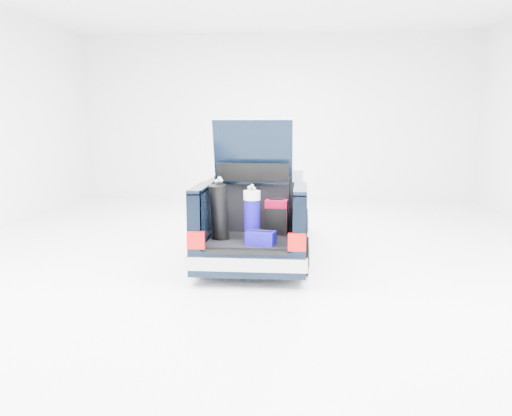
# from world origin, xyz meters

# --- Properties ---
(ground) EXTENTS (14.00, 14.00, 0.00)m
(ground) POSITION_xyz_m (0.00, 0.00, 0.00)
(ground) COLOR white
(ground) RESTS_ON ground
(car) EXTENTS (1.87, 4.65, 2.47)m
(car) POSITION_xyz_m (-0.00, 0.11, 0.67)
(car) COLOR black
(car) RESTS_ON ground
(red_suitcase) EXTENTS (0.38, 0.26, 0.60)m
(red_suitcase) POSITION_xyz_m (0.39, -1.09, 0.88)
(red_suitcase) COLOR maroon
(red_suitcase) RESTS_ON car
(black_golf_bag) EXTENTS (0.39, 0.44, 0.98)m
(black_golf_bag) POSITION_xyz_m (-0.48, -1.54, 1.04)
(black_golf_bag) COLOR black
(black_golf_bag) RESTS_ON car
(blue_golf_bag) EXTENTS (0.34, 0.34, 0.88)m
(blue_golf_bag) POSITION_xyz_m (0.03, -1.52, 1.00)
(blue_golf_bag) COLOR black
(blue_golf_bag) RESTS_ON car
(blue_duffel) EXTENTS (0.47, 0.35, 0.22)m
(blue_duffel) POSITION_xyz_m (0.19, -1.85, 0.70)
(blue_duffel) COLOR #0F057D
(blue_duffel) RESTS_ON car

